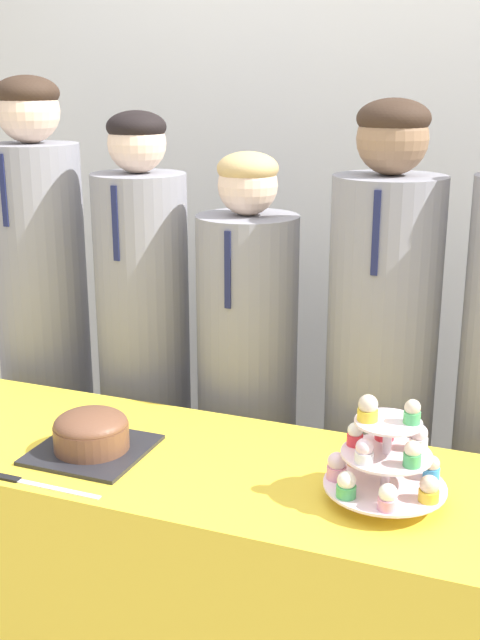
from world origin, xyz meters
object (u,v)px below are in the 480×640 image
(round_cake, at_px, (91,433))
(student_2, at_px, (247,397))
(student_3, at_px, (379,391))
(cake_knife, at_px, (22,482))
(student_1, at_px, (145,365))
(cupcake_stand, at_px, (385,458))
(student_0, at_px, (45,336))

(round_cake, distance_m, student_2, 0.63)
(round_cake, xyz_separation_m, student_3, (0.60, 0.59, -0.02))
(student_3, bearing_deg, cake_knife, -130.04)
(round_cake, distance_m, student_1, 0.62)
(student_1, bearing_deg, cake_knife, -82.88)
(cupcake_stand, xyz_separation_m, student_1, (-0.89, 0.57, -0.09))
(cake_knife, relative_size, student_0, 0.19)
(student_0, distance_m, student_3, 1.15)
(cake_knife, height_order, student_3, student_3)
(student_1, relative_size, student_3, 0.97)
(student_1, bearing_deg, student_0, 180.00)
(student_0, bearing_deg, round_cake, -47.47)
(round_cake, bearing_deg, cake_knife, -108.47)
(cupcake_stand, height_order, student_1, student_1)
(student_0, height_order, student_2, student_0)
(student_2, bearing_deg, cake_knife, -107.90)
(student_0, relative_size, student_2, 1.15)
(cake_knife, height_order, student_0, student_0)
(cake_knife, relative_size, student_3, 0.20)
(cupcake_stand, xyz_separation_m, student_3, (-0.13, 0.57, -0.07))
(round_cake, height_order, student_3, student_3)
(cake_knife, bearing_deg, student_3, 50.28)
(student_2, bearing_deg, student_3, 0.00)
(round_cake, relative_size, student_0, 0.17)
(cake_knife, height_order, student_2, student_2)
(cupcake_stand, distance_m, student_0, 1.40)
(student_0, height_order, student_3, student_0)
(cake_knife, distance_m, student_1, 0.80)
(round_cake, distance_m, student_0, 0.81)
(cake_knife, distance_m, student_2, 0.83)
(cake_knife, distance_m, cupcake_stand, 0.83)
(round_cake, height_order, cake_knife, round_cake)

